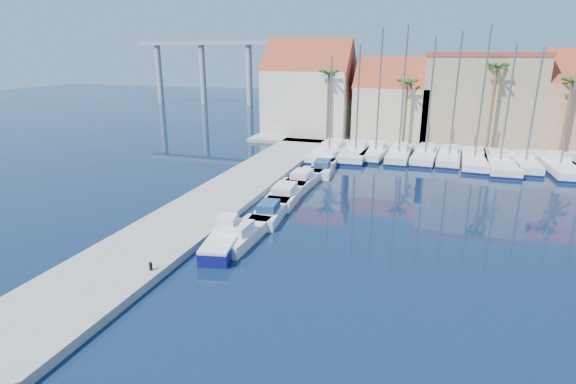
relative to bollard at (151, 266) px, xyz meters
name	(u,v)px	position (x,y,z in m)	size (l,w,h in m)	color
ground	(248,318)	(6.60, -1.98, -0.73)	(260.00, 260.00, 0.00)	black
quay_west	(210,205)	(-2.40, 11.52, -0.48)	(6.00, 77.00, 0.50)	gray
shore_north	(450,141)	(16.60, 46.02, -0.48)	(54.00, 16.00, 0.50)	gray
bollard	(151,266)	(0.00, 0.00, 0.00)	(0.18, 0.18, 0.46)	black
fishing_boat	(224,239)	(2.11, 4.87, -0.11)	(2.73, 5.56, 1.86)	navy
motorboat_west_0	(243,234)	(2.76, 6.32, -0.22)	(2.06, 5.94, 1.40)	white
motorboat_west_1	(270,211)	(3.00, 10.99, -0.22)	(2.39, 6.05, 1.40)	white
motorboat_west_2	(286,193)	(2.70, 15.85, -0.22)	(2.74, 7.44, 1.40)	white
motorboat_west_3	(304,178)	(2.86, 20.72, -0.22)	(2.53, 7.16, 1.40)	white
motorboat_west_4	(323,168)	(3.59, 25.33, -0.22)	(2.73, 6.81, 1.40)	white
motorboat_west_5	(330,157)	(3.22, 30.46, -0.22)	(2.60, 7.45, 1.40)	white
motorboat_west_6	(337,149)	(3.00, 35.12, -0.22)	(1.74, 5.26, 1.40)	white
sailboat_0	(331,151)	(2.58, 33.45, -0.17)	(3.45, 11.63, 11.53)	white
sailboat_1	(356,151)	(5.60, 34.08, -0.16)	(3.16, 11.05, 12.86)	white
sailboat_2	(377,151)	(7.95, 34.62, -0.09)	(3.09, 9.13, 14.61)	white
sailboat_3	(399,153)	(10.62, 34.31, -0.10)	(2.56, 9.31, 14.83)	white
sailboat_4	(426,154)	(13.61, 34.70, -0.12)	(3.26, 9.66, 13.64)	white
sailboat_5	(449,156)	(16.21, 34.74, -0.11)	(2.97, 9.37, 14.14)	white
sailboat_6	(474,159)	(18.84, 33.86, -0.12)	(3.05, 10.15, 14.74)	white
sailboat_7	(499,162)	(21.35, 33.57, -0.16)	(3.19, 11.30, 12.76)	white
sailboat_8	(525,162)	(23.96, 34.08, -0.13)	(2.52, 9.08, 12.54)	white
sailboat_9	(558,165)	(27.15, 34.01, -0.17)	(3.67, 11.63, 12.03)	white
building_0	(309,92)	(-3.40, 45.02, 5.79)	(12.30, 9.00, 13.50)	beige
building_1	(393,103)	(8.60, 45.02, 4.57)	(10.30, 8.00, 11.00)	#C3AE89
building_2	(479,98)	(19.60, 46.02, 5.53)	(14.20, 10.20, 11.50)	#9D8360
palm_0	(329,76)	(0.60, 40.02, 8.35)	(2.60, 2.60, 10.15)	brown
palm_1	(407,85)	(10.60, 40.02, 7.40)	(2.60, 2.60, 9.15)	brown
palm_2	(497,70)	(20.60, 40.02, 9.29)	(2.60, 2.60, 11.15)	brown
palm_3	(573,84)	(28.60, 40.02, 7.88)	(2.60, 2.60, 9.65)	brown
viaduct	(229,60)	(-32.47, 80.02, 9.52)	(48.00, 2.20, 14.45)	#9E9E99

